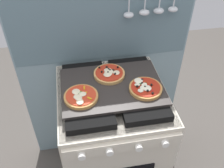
{
  "coord_description": "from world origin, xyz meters",
  "views": [
    {
      "loc": [
        -0.18,
        -1.01,
        1.82
      ],
      "look_at": [
        0.0,
        0.0,
        0.93
      ],
      "focal_mm": 41.06,
      "sensor_mm": 36.0,
      "label": 1
    }
  ],
  "objects_px": {
    "stove": "(112,139)",
    "pizza_center": "(109,74)",
    "baking_tray": "(112,87)",
    "pizza_right": "(145,88)",
    "pizza_left": "(81,96)"
  },
  "relations": [
    {
      "from": "stove",
      "to": "baking_tray",
      "type": "distance_m",
      "value": 0.46
    },
    {
      "from": "pizza_right",
      "to": "pizza_center",
      "type": "height_order",
      "value": "same"
    },
    {
      "from": "stove",
      "to": "pizza_center",
      "type": "height_order",
      "value": "pizza_center"
    },
    {
      "from": "stove",
      "to": "pizza_left",
      "type": "bearing_deg",
      "value": -158.65
    },
    {
      "from": "baking_tray",
      "to": "pizza_right",
      "type": "relative_size",
      "value": 3.12
    },
    {
      "from": "stove",
      "to": "baking_tray",
      "type": "bearing_deg",
      "value": 90.0
    },
    {
      "from": "stove",
      "to": "pizza_center",
      "type": "bearing_deg",
      "value": 91.87
    },
    {
      "from": "stove",
      "to": "pizza_right",
      "type": "bearing_deg",
      "value": -20.85
    },
    {
      "from": "stove",
      "to": "pizza_center",
      "type": "relative_size",
      "value": 5.2
    },
    {
      "from": "baking_tray",
      "to": "pizza_center",
      "type": "height_order",
      "value": "pizza_center"
    },
    {
      "from": "pizza_left",
      "to": "pizza_right",
      "type": "relative_size",
      "value": 1.0
    },
    {
      "from": "pizza_center",
      "to": "pizza_left",
      "type": "bearing_deg",
      "value": -137.34
    },
    {
      "from": "baking_tray",
      "to": "pizza_center",
      "type": "distance_m",
      "value": 0.09
    },
    {
      "from": "pizza_left",
      "to": "stove",
      "type": "bearing_deg",
      "value": 21.35
    },
    {
      "from": "baking_tray",
      "to": "pizza_right",
      "type": "xyz_separation_m",
      "value": [
        0.16,
        -0.06,
        0.02
      ]
    }
  ]
}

